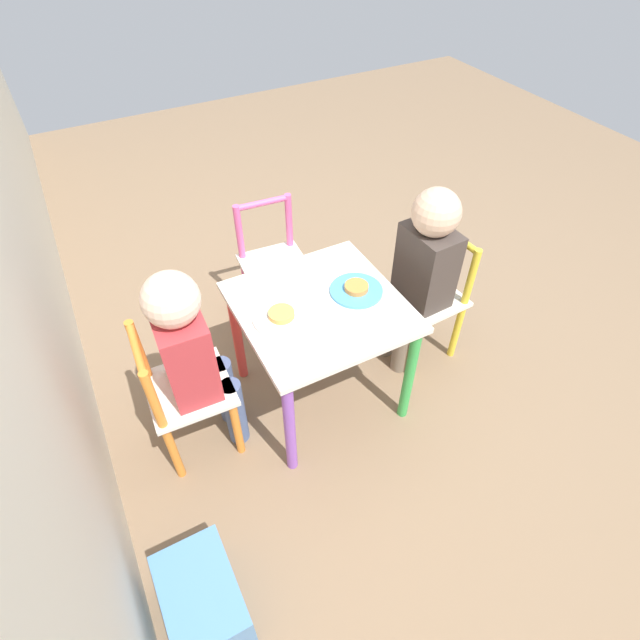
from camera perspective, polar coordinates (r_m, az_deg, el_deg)
name	(u,v)px	position (r m, az deg, el deg)	size (l,w,h in m)	color
ground_plane	(320,393)	(1.96, 0.00, -8.31)	(6.00, 6.00, 0.00)	#7F664C
kids_table	(320,322)	(1.66, 0.00, -0.24)	(0.52, 0.52, 0.47)	silver
chair_orange	(183,395)	(1.68, -15.35, -8.25)	(0.27, 0.27, 0.53)	silver
chair_yellow	(428,299)	(1.97, 12.23, 2.37)	(0.27, 0.27, 0.53)	silver
chair_pink	(274,267)	(2.09, -5.31, 6.05)	(0.28, 0.28, 0.53)	silver
child_back	(192,351)	(1.54, -14.43, -3.43)	(0.21, 0.22, 0.74)	#4C608E
child_front	(423,265)	(1.82, 11.65, 6.14)	(0.21, 0.22, 0.75)	#7A6B5B
plate_back	(282,316)	(1.56, -4.41, 0.42)	(0.18, 0.18, 0.03)	white
plate_front	(356,290)	(1.65, 4.17, 3.49)	(0.18, 0.18, 0.03)	#4C9EE0
storage_bin	(203,601)	(1.56, -13.19, -28.75)	(0.28, 0.19, 0.18)	#4C7FB7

